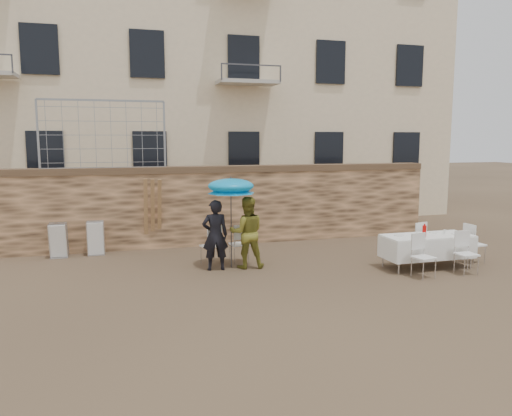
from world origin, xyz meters
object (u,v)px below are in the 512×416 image
object	(u,v)px
couple_chair_right	(239,243)
chair_stack_left	(59,239)
table_chair_front_left	(424,256)
man_suit	(215,235)
couple_chair_left	(211,245)
table_chair_front_right	(467,253)
woman_dress	(247,232)
table_chair_side	(474,243)
umbrella	(231,189)
banquet_table	(428,237)
table_chair_back	(415,240)
soda_bottle	(424,231)
chair_stack_right	(96,237)

from	to	relation	value
couple_chair_right	chair_stack_left	bearing A→B (deg)	-29.84
table_chair_front_left	chair_stack_left	xyz separation A→B (m)	(-7.82, 4.29, -0.02)
man_suit	couple_chair_left	size ratio (longest dim) A/B	1.70
man_suit	table_chair_front_right	xyz separation A→B (m)	(5.32, -1.89, -0.34)
woman_dress	table_chair_side	bearing A→B (deg)	177.15
umbrella	banquet_table	distance (m)	4.73
man_suit	banquet_table	xyz separation A→B (m)	(4.82, -1.14, -0.09)
banquet_table	table_chair_side	distance (m)	1.43
banquet_table	table_chair_front_left	world-z (taller)	table_chair_front_left
table_chair_front_right	chair_stack_left	size ratio (longest dim) A/B	1.04
woman_dress	table_chair_front_right	xyz separation A→B (m)	(4.57, -1.89, -0.36)
chair_stack_left	woman_dress	bearing A→B (deg)	-28.89
table_chair_back	umbrella	bearing A→B (deg)	-20.68
umbrella	chair_stack_left	bearing A→B (deg)	150.10
table_chair_front_left	table_chair_front_right	distance (m)	1.10
man_suit	table_chair_back	xyz separation A→B (m)	(5.02, -0.34, -0.34)
man_suit	umbrella	size ratio (longest dim) A/B	0.83
couple_chair_left	soda_bottle	bearing A→B (deg)	137.62
couple_chair_right	couple_chair_left	bearing A→B (deg)	-6.56
couple_chair_left	table_chair_front_left	xyz separation A→B (m)	(4.22, -2.44, 0.00)
man_suit	umbrella	xyz separation A→B (m)	(0.40, 0.10, 1.05)
chair_stack_left	table_chair_back	bearing A→B (deg)	-17.62
table_chair_side	woman_dress	bearing A→B (deg)	74.67
umbrella	soda_bottle	bearing A→B (deg)	-18.21
man_suit	woman_dress	size ratio (longest dim) A/B	0.97
man_suit	table_chair_back	size ratio (longest dim) A/B	1.70
man_suit	woman_dress	bearing A→B (deg)	-175.50
couple_chair_right	woman_dress	bearing A→B (deg)	88.64
umbrella	table_chair_front_right	xyz separation A→B (m)	(4.92, -1.99, -1.38)
couple_chair_left	banquet_table	bearing A→B (deg)	140.01
umbrella	couple_chair_right	distance (m)	1.49
banquet_table	couple_chair_right	bearing A→B (deg)	157.72
banquet_table	chair_stack_left	xyz separation A→B (m)	(-8.42, 3.54, -0.27)
soda_bottle	umbrella	bearing A→B (deg)	161.79
soda_bottle	table_chair_side	size ratio (longest dim) A/B	0.27
soda_bottle	woman_dress	bearing A→B (deg)	161.59
soda_bottle	chair_stack_left	size ratio (longest dim) A/B	0.28
table_chair_front_right	chair_stack_right	xyz separation A→B (m)	(-8.02, 4.29, -0.02)
table_chair_front_left	chair_stack_left	world-z (taller)	table_chair_front_left
umbrella	table_chair_back	bearing A→B (deg)	-5.42
table_chair_back	table_chair_side	distance (m)	1.39
man_suit	table_chair_side	bearing A→B (deg)	175.02
table_chair_front_left	couple_chair_right	bearing A→B (deg)	133.70
couple_chair_left	couple_chair_right	xyz separation A→B (m)	(0.70, 0.00, 0.00)
couple_chair_left	table_chair_front_left	size ratio (longest dim) A/B	1.00
woman_dress	couple_chair_left	size ratio (longest dim) A/B	1.75
table_chair_front_right	chair_stack_left	xyz separation A→B (m)	(-8.92, 4.29, -0.02)
woman_dress	table_chair_back	distance (m)	4.30
table_chair_side	soda_bottle	bearing A→B (deg)	94.30
banquet_table	chair_stack_left	size ratio (longest dim) A/B	2.28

